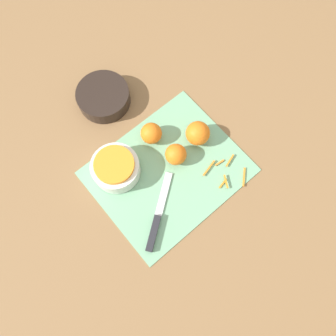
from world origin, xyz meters
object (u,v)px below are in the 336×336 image
at_px(knife, 156,225).
at_px(orange_left, 198,133).
at_px(bowl_speckled, 116,168).
at_px(bowl_dark, 103,97).
at_px(orange_back, 176,154).
at_px(orange_right, 151,133).

distance_m(knife, orange_left, 0.31).
bearing_deg(knife, bowl_speckled, 50.02).
xyz_separation_m(bowl_dark, knife, (-0.13, -0.43, -0.01)).
relative_size(bowl_speckled, orange_left, 1.91).
height_order(knife, orange_left, orange_left).
bearing_deg(orange_back, orange_right, 97.06).
bearing_deg(knife, orange_right, 17.12).
bearing_deg(orange_left, knife, -155.25).
distance_m(orange_right, orange_back, 0.10).
distance_m(bowl_speckled, bowl_dark, 0.25).
bearing_deg(orange_back, knife, -146.38).
distance_m(bowl_dark, orange_back, 0.31).
height_order(bowl_speckled, bowl_dark, bowl_speckled).
bearing_deg(orange_left, orange_right, 138.84).
distance_m(orange_left, orange_back, 0.10).
distance_m(bowl_speckled, orange_left, 0.27).
relative_size(orange_left, orange_right, 1.13).
distance_m(knife, orange_right, 0.28).
distance_m(bowl_speckled, orange_right, 0.15).
xyz_separation_m(knife, orange_back, (0.18, 0.12, 0.03)).
distance_m(bowl_speckled, orange_back, 0.19).
xyz_separation_m(knife, orange_left, (0.28, 0.13, 0.03)).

